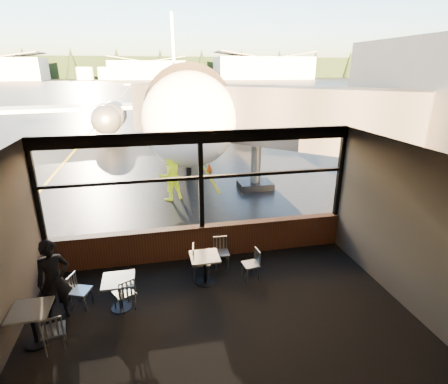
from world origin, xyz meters
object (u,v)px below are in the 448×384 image
object	(u,v)px
cafe_table_left	(34,326)
chair_mid_w	(81,291)
cafe_table_near	(205,270)
cafe_table_mid	(120,294)
airliner	(177,61)
chair_left_s	(54,331)
cone_nose	(209,167)
chair_near_e	(251,265)
passenger	(54,281)
ground_crew	(170,176)
jet_bridge	(266,135)
chair_mid_s	(124,293)
cone_wing	(97,134)
chair_near_n	(221,253)
chair_near_w	(202,262)

from	to	relation	value
cafe_table_left	chair_mid_w	size ratio (longest dim) A/B	0.97
cafe_table_near	cafe_table_mid	world-z (taller)	cafe_table_near
airliner	chair_left_s	bearing A→B (deg)	-97.75
cafe_table_left	cone_nose	bearing A→B (deg)	64.55
chair_near_e	cafe_table_mid	bearing A→B (deg)	94.27
passenger	ground_crew	distance (m)	7.21
cone_nose	chair_mid_w	bearing A→B (deg)	-114.41
jet_bridge	cafe_table_left	xyz separation A→B (m)	(-7.20, -8.08, -1.91)
chair_near_e	chair_mid_s	distance (m)	3.04
cafe_table_left	cone_nose	size ratio (longest dim) A/B	1.72
jet_bridge	cone_wing	distance (m)	16.48
chair_near_n	cone_nose	bearing A→B (deg)	-95.44
cafe_table_mid	chair_near_w	world-z (taller)	chair_near_w
airliner	chair_near_e	bearing A→B (deg)	-87.24
chair_near_w	ground_crew	size ratio (longest dim) A/B	0.47
passenger	ground_crew	xyz separation A→B (m)	(2.78, 6.65, 0.08)
jet_bridge	passenger	xyz separation A→B (m)	(-6.93, -7.37, -1.41)
chair_near_w	passenger	bearing A→B (deg)	-67.74
passenger	ground_crew	bearing A→B (deg)	45.42
chair_near_e	cone_nose	distance (m)	9.86
airliner	passenger	xyz separation A→B (m)	(-4.54, -21.48, -4.63)
chair_near_n	ground_crew	distance (m)	5.56
cafe_table_near	chair_near_e	xyz separation A→B (m)	(1.14, -0.05, 0.02)
jet_bridge	chair_mid_w	distance (m)	9.83
chair_mid_s	passenger	xyz separation A→B (m)	(-1.33, 0.04, 0.48)
ground_crew	cone_nose	distance (m)	4.38
chair_near_w	cafe_table_mid	bearing A→B (deg)	-59.52
cafe_table_near	chair_left_s	world-z (taller)	chair_left_s
ground_crew	cone_nose	bearing A→B (deg)	-143.89
chair_near_n	chair_left_s	xyz separation A→B (m)	(-3.58, -2.15, 0.00)
chair_near_w	ground_crew	world-z (taller)	ground_crew
chair_mid_s	cafe_table_near	bearing A→B (deg)	-10.73
airliner	chair_mid_s	distance (m)	22.36
chair_mid_s	ground_crew	world-z (taller)	ground_crew
chair_left_s	cone_wing	size ratio (longest dim) A/B	1.52
passenger	cone_wing	distance (m)	21.30
jet_bridge	chair_left_s	bearing A→B (deg)	-129.22
passenger	jet_bridge	bearing A→B (deg)	24.87
chair_near_e	cone_nose	world-z (taller)	chair_near_e
cafe_table_mid	cafe_table_left	bearing A→B (deg)	-154.47
ground_crew	cone_wing	bearing A→B (deg)	-95.64
chair_near_e	chair_near_w	bearing A→B (deg)	71.48
airliner	cafe_table_near	world-z (taller)	airliner
cafe_table_near	cafe_table_left	xyz separation A→B (m)	(-3.46, -1.28, 0.01)
chair_mid_s	ground_crew	bearing A→B (deg)	48.74
airliner	chair_near_w	size ratio (longest dim) A/B	39.77
cafe_table_left	chair_near_w	world-z (taller)	chair_near_w
chair_near_w	ground_crew	bearing A→B (deg)	-168.53
chair_left_s	ground_crew	distance (m)	8.07
airliner	cafe_table_left	xyz separation A→B (m)	(-4.81, -22.19, -5.13)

